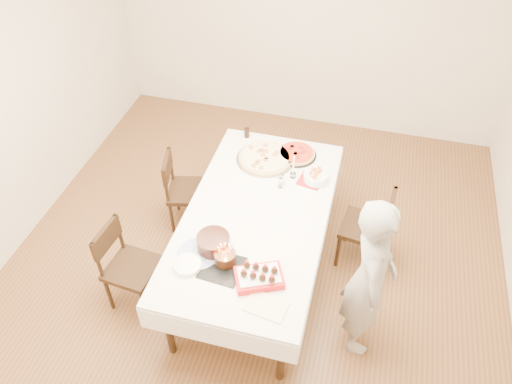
% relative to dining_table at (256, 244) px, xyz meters
% --- Properties ---
extents(floor, '(5.00, 5.00, 0.00)m').
position_rel_dining_table_xyz_m(floor, '(-0.03, -0.00, -0.38)').
color(floor, brown).
rests_on(floor, ground).
extents(wall_back, '(4.50, 0.04, 2.70)m').
position_rel_dining_table_xyz_m(wall_back, '(-0.03, 2.50, 0.98)').
color(wall_back, beige).
rests_on(wall_back, floor).
extents(dining_table, '(1.59, 2.34, 0.75)m').
position_rel_dining_table_xyz_m(dining_table, '(0.00, 0.00, 0.00)').
color(dining_table, silver).
rests_on(dining_table, floor).
extents(chair_right_savory, '(0.48, 0.48, 0.83)m').
position_rel_dining_table_xyz_m(chair_right_savory, '(0.88, 0.40, 0.04)').
color(chair_right_savory, black).
rests_on(chair_right_savory, floor).
extents(chair_left_savory, '(0.50, 0.50, 0.81)m').
position_rel_dining_table_xyz_m(chair_left_savory, '(-0.79, 0.46, 0.03)').
color(chair_left_savory, black).
rests_on(chair_left_savory, floor).
extents(chair_left_dessert, '(0.47, 0.47, 0.84)m').
position_rel_dining_table_xyz_m(chair_left_dessert, '(-0.90, -0.55, 0.04)').
color(chair_left_dessert, black).
rests_on(chair_left_dessert, floor).
extents(person, '(0.41, 0.58, 1.49)m').
position_rel_dining_table_xyz_m(person, '(0.96, -0.41, 0.37)').
color(person, '#A09B97').
rests_on(person, floor).
extents(pizza_white, '(0.60, 0.60, 0.04)m').
position_rel_dining_table_xyz_m(pizza_white, '(-0.09, 0.69, 0.40)').
color(pizza_white, beige).
rests_on(pizza_white, dining_table).
extents(pizza_pepperoni, '(0.43, 0.43, 0.04)m').
position_rel_dining_table_xyz_m(pizza_pepperoni, '(0.17, 0.83, 0.40)').
color(pizza_pepperoni, red).
rests_on(pizza_pepperoni, dining_table).
extents(red_placemat, '(0.24, 0.24, 0.01)m').
position_rel_dining_table_xyz_m(red_placemat, '(0.36, 0.52, 0.38)').
color(red_placemat, '#B21E1E').
rests_on(red_placemat, dining_table).
extents(pasta_bowl, '(0.22, 0.22, 0.07)m').
position_rel_dining_table_xyz_m(pasta_bowl, '(0.40, 0.53, 0.42)').
color(pasta_bowl, white).
rests_on(pasta_bowl, dining_table).
extents(taper_candle, '(0.07, 0.07, 0.25)m').
position_rel_dining_table_xyz_m(taper_candle, '(0.20, 0.53, 0.50)').
color(taper_candle, white).
rests_on(taper_candle, dining_table).
extents(shaker_pair, '(0.09, 0.09, 0.11)m').
position_rel_dining_table_xyz_m(shaker_pair, '(0.12, 0.37, 0.43)').
color(shaker_pair, white).
rests_on(shaker_pair, dining_table).
extents(cola_glass, '(0.06, 0.06, 0.10)m').
position_rel_dining_table_xyz_m(cola_glass, '(-0.35, 0.99, 0.42)').
color(cola_glass, black).
rests_on(cola_glass, dining_table).
extents(layer_cake, '(0.32, 0.32, 0.13)m').
position_rel_dining_table_xyz_m(layer_cake, '(-0.22, -0.44, 0.44)').
color(layer_cake, black).
rests_on(layer_cake, dining_table).
extents(cake_board, '(0.32, 0.32, 0.01)m').
position_rel_dining_table_xyz_m(cake_board, '(-0.10, -0.60, 0.38)').
color(cake_board, black).
rests_on(cake_board, dining_table).
extents(birthday_cake, '(0.17, 0.17, 0.16)m').
position_rel_dining_table_xyz_m(birthday_cake, '(-0.09, -0.54, 0.47)').
color(birthday_cake, '#3B2210').
rests_on(birthday_cake, dining_table).
extents(strawberry_box, '(0.40, 0.35, 0.08)m').
position_rel_dining_table_xyz_m(strawberry_box, '(0.19, -0.64, 0.42)').
color(strawberry_box, red).
rests_on(strawberry_box, dining_table).
extents(box_lid, '(0.31, 0.23, 0.02)m').
position_rel_dining_table_xyz_m(box_lid, '(0.30, -0.84, 0.38)').
color(box_lid, beige).
rests_on(box_lid, dining_table).
extents(plate_stack, '(0.24, 0.24, 0.04)m').
position_rel_dining_table_xyz_m(plate_stack, '(-0.35, -0.65, 0.40)').
color(plate_stack, white).
rests_on(plate_stack, dining_table).
extents(china_plate, '(0.42, 0.42, 0.01)m').
position_rel_dining_table_xyz_m(china_plate, '(-0.31, -0.52, 0.38)').
color(china_plate, white).
rests_on(china_plate, dining_table).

